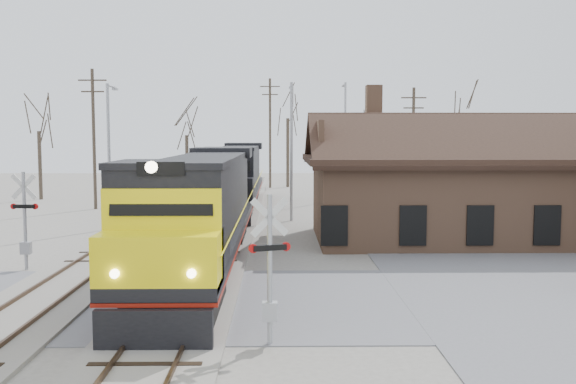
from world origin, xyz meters
name	(u,v)px	position (x,y,z in m)	size (l,w,h in m)	color
ground	(184,301)	(0.00, 0.00, 0.00)	(140.00, 140.00, 0.00)	#9B968C
road	(184,301)	(0.00, 0.00, 0.01)	(60.00, 9.00, 0.03)	slate
track_main	(224,230)	(0.00, 15.00, 0.07)	(3.40, 90.00, 0.24)	#9B968C
track_siding	(143,230)	(-4.50, 15.00, 0.07)	(3.40, 90.00, 0.24)	#9B968C
depot	(456,193)	(11.99, 12.00, 2.41)	(15.20, 9.31, 7.90)	#90654A
locomotive_lead	(201,209)	(0.00, 4.84, 2.43)	(3.11, 20.86, 4.63)	black
locomotive_trailing	(237,175)	(0.00, 25.98, 2.43)	(3.11, 20.86, 4.38)	black
crossbuck_near	(270,274)	(2.82, -4.31, 1.82)	(1.07, 0.41, 3.84)	#A5A8AD
crossbuck_far	(25,224)	(-6.93, 4.90, 1.83)	(1.11, 0.29, 3.88)	#A5A8AD
streetlight_a	(110,147)	(-6.49, 16.06, 4.61)	(0.25, 2.04, 8.17)	#A5A8AD
streetlight_b	(291,143)	(3.82, 19.51, 4.79)	(0.25, 2.04, 8.52)	#A5A8AD
streetlight_c	(345,135)	(8.50, 32.94, 5.36)	(0.25, 2.04, 9.64)	#A5A8AD
utility_pole_a	(94,136)	(-10.18, 25.90, 5.22)	(2.00, 0.24, 9.99)	#382D23
utility_pole_b	(270,131)	(2.15, 44.55, 5.72)	(2.00, 0.24, 10.96)	#382D23
utility_pole_c	(413,142)	(13.69, 30.65, 4.74)	(2.00, 0.24, 9.05)	#382D23
tree_a	(38,120)	(-16.71, 33.01, 6.56)	(3.77, 3.77, 9.23)	#382D23
tree_b	(187,126)	(-5.53, 39.65, 6.17)	(3.54, 3.54, 8.68)	#382D23
tree_c	(288,107)	(3.94, 45.47, 8.19)	(4.69, 4.69, 11.49)	#382D23
tree_d	(371,111)	(12.27, 44.06, 7.71)	(4.42, 4.42, 10.83)	#382D23
tree_e	(465,108)	(19.53, 36.78, 7.68)	(4.40, 4.40, 10.78)	#382D23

